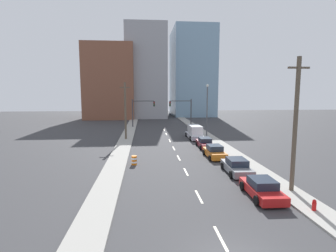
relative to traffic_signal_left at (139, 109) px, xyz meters
name	(u,v)px	position (x,y,z in m)	size (l,w,h in m)	color
sidewalk_left	(132,125)	(-1.86, 3.00, -3.95)	(2.20, 99.23, 0.13)	#9E9B93
sidewalk_right	(191,125)	(11.97, 3.00, -3.95)	(2.20, 99.23, 0.13)	#9E9B93
lane_stripe_at_2m	(220,238)	(5.06, -44.61, -4.01)	(0.16, 2.40, 0.01)	beige
lane_stripe_at_7m	(199,197)	(5.06, -39.14, -4.01)	(0.16, 2.40, 0.01)	beige
lane_stripe_at_13m	(186,172)	(5.06, -33.12, -4.01)	(0.16, 2.40, 0.01)	beige
lane_stripe_at_19m	(179,158)	(5.06, -27.72, -4.01)	(0.16, 2.40, 0.01)	beige
lane_stripe_at_24m	(174,148)	(5.06, -22.47, -4.01)	(0.16, 2.40, 0.01)	beige
lane_stripe_at_30m	(170,141)	(5.06, -16.79, -4.01)	(0.16, 2.40, 0.01)	beige
lane_stripe_at_37m	(166,134)	(5.06, -9.96, -4.01)	(0.16, 2.40, 0.01)	beige
lane_stripe_at_42m	(164,130)	(5.06, -4.72, -4.01)	(0.16, 2.40, 0.01)	beige
building_brick_left	(111,82)	(-8.83, 23.23, 6.56)	(14.00, 16.00, 21.15)	brown
building_office_center	(146,73)	(1.72, 27.23, 9.57)	(12.00, 20.00, 27.17)	#99999E
building_glass_right	(191,73)	(16.92, 31.23, 10.01)	(13.00, 20.00, 28.04)	#7A9EB7
traffic_signal_left	(139,109)	(0.00, 0.00, 0.00)	(4.97, 0.35, 6.11)	#38383D
traffic_signal_right	(185,109)	(9.92, 0.00, 0.00)	(4.97, 0.35, 6.11)	#38383D
utility_pole_right_near	(295,124)	(12.26, -38.80, 1.14)	(1.60, 0.32, 10.06)	brown
utility_pole_left_mid	(125,111)	(-1.86, -15.19, 0.66)	(1.60, 0.32, 9.10)	brown
traffic_barrel	(134,160)	(0.05, -30.20, -3.54)	(0.56, 0.56, 0.95)	orange
street_lamp	(207,107)	(11.79, -13.20, 1.11)	(0.44, 0.44, 8.90)	#4C4C51
fire_hydrant	(314,206)	(11.75, -42.24, -3.60)	(0.26, 0.26, 0.84)	red
sedan_red	(262,189)	(9.57, -39.60, -3.38)	(2.21, 4.52, 1.35)	red
sedan_gray	(237,167)	(9.71, -33.96, -3.37)	(2.24, 4.64, 1.39)	slate
sedan_orange	(215,152)	(9.22, -27.93, -3.34)	(2.11, 4.40, 1.47)	orange
sedan_maroon	(205,143)	(9.38, -22.31, -3.38)	(2.04, 4.72, 1.38)	maroon
box_truck_silver	(195,132)	(9.32, -15.27, -2.97)	(2.38, 6.39, 2.20)	#B2B2BC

